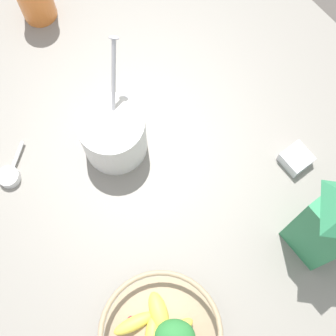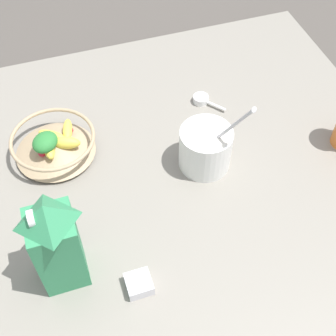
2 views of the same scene
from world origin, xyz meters
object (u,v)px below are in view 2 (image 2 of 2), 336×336
at_px(milk_carton, 56,243).
at_px(yogurt_tub, 206,147).
at_px(spice_jar, 139,284).
at_px(fruit_bowl, 54,144).

height_order(milk_carton, yogurt_tub, milk_carton).
distance_m(yogurt_tub, spice_jar, 0.38).
bearing_deg(fruit_bowl, milk_carton, -6.04).
bearing_deg(spice_jar, yogurt_tub, 137.50).
relative_size(milk_carton, spice_jar, 4.77).
bearing_deg(spice_jar, milk_carton, -120.34).
height_order(fruit_bowl, yogurt_tub, yogurt_tub).
xyz_separation_m(fruit_bowl, yogurt_tub, (0.15, 0.36, 0.02)).
distance_m(fruit_bowl, spice_jar, 0.44).
height_order(milk_carton, spice_jar, milk_carton).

